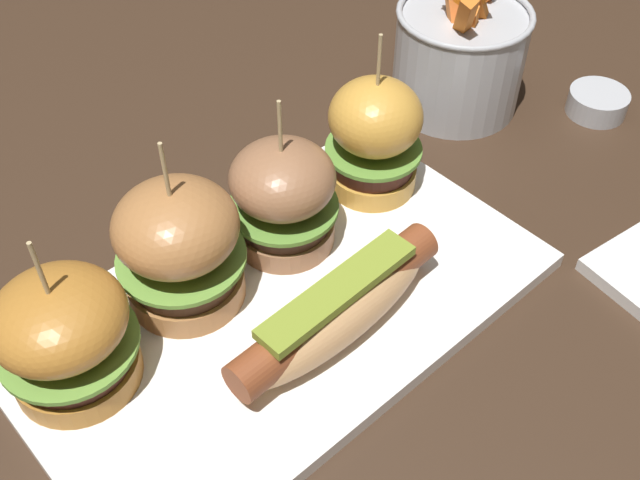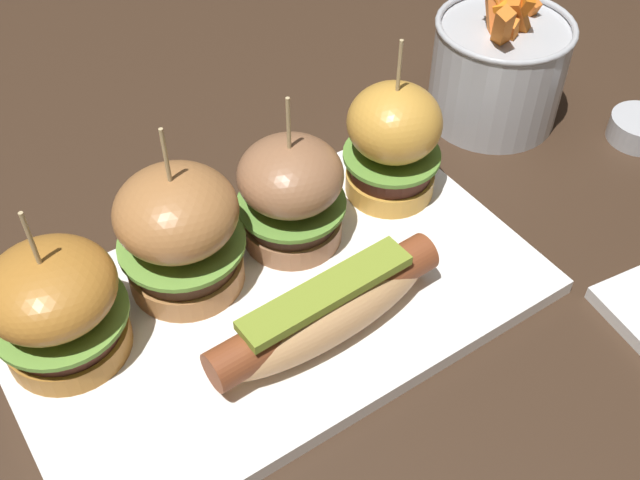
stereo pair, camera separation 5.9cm
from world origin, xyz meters
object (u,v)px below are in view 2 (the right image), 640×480
Objects in this scene: platter_main at (277,303)px; sauce_ramekin at (640,128)px; hot_dog at (326,311)px; slider_far_right at (393,142)px; fries_bucket at (498,69)px; slider_center_left at (180,232)px; slider_center_right at (291,193)px; slider_far_left at (56,306)px.

sauce_ramekin is at bearing -2.05° from platter_main.
hot_dog is at bearing -174.96° from sauce_ramekin.
fries_bucket is at bearing 15.15° from slider_far_right.
slider_center_left reaches higher than slider_center_right.
slider_center_left is 0.20m from slider_far_right.
fries_bucket is (0.46, 0.05, -0.01)m from slider_far_left.
slider_center_right is at bearing 169.88° from sauce_ramekin.
platter_main is 0.17m from slider_far_right.
slider_far_left is at bearing 150.05° from hot_dog.
sauce_ramekin is (0.39, 0.03, -0.03)m from hot_dog.
slider_far_left is (-0.15, 0.04, 0.05)m from platter_main.
slider_center_right is (0.20, 0.01, 0.00)m from slider_far_left.
slider_far_left is 0.30m from slider_far_right.
slider_far_right is (0.10, 0.00, 0.01)m from slider_center_right.
fries_bucket is (0.36, 0.04, -0.01)m from slider_center_left.
slider_far_left is at bearing -173.80° from fries_bucket.
slider_far_right reaches higher than slider_center_left.
slider_center_left is at bearing 176.63° from slider_center_right.
slider_center_left reaches higher than hot_dog.
slider_center_right is at bearing -170.41° from fries_bucket.
slider_center_right is 0.27m from fries_bucket.
hot_dog is 0.33m from fries_bucket.
slider_center_left is 0.46m from sauce_ramekin.
hot_dog is 1.30× the size of slider_center_left.
sauce_ramekin is at bearing -14.10° from slider_far_right.
platter_main is 0.06m from hot_dog.
hot_dog is 3.23× the size of sauce_ramekin.
fries_bucket is (0.16, 0.04, -0.01)m from slider_far_right.
slider_center_left is at bearing 120.35° from hot_dog.
slider_center_left is (-0.06, 0.10, 0.03)m from hot_dog.
slider_center_right is 0.10m from slider_far_right.
hot_dog is at bearing -75.23° from platter_main.
platter_main is at bearing -48.89° from slider_center_left.
slider_center_right is (0.03, 0.10, 0.02)m from hot_dog.
hot_dog is 1.28× the size of slider_far_right.
slider_center_right reaches higher than hot_dog.
slider_far_right reaches higher than sauce_ramekin.
sauce_ramekin is (0.41, -0.01, 0.01)m from platter_main.
sauce_ramekin is (0.45, -0.07, -0.05)m from slider_center_left.
slider_center_right is at bearing -3.37° from slider_center_left.
slider_center_right is 0.92× the size of slider_far_right.
slider_center_left reaches higher than slider_far_left.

